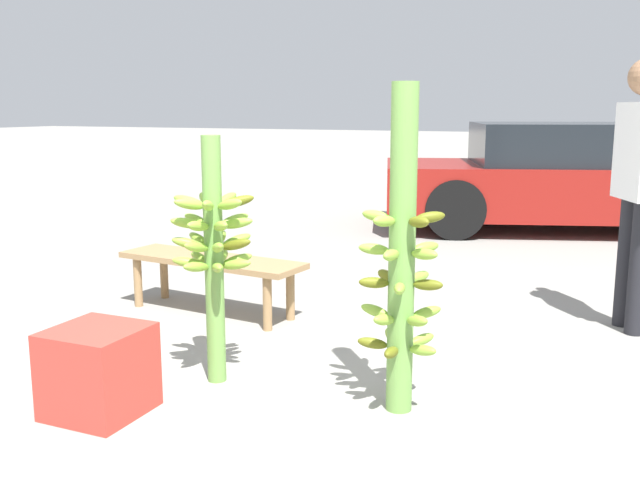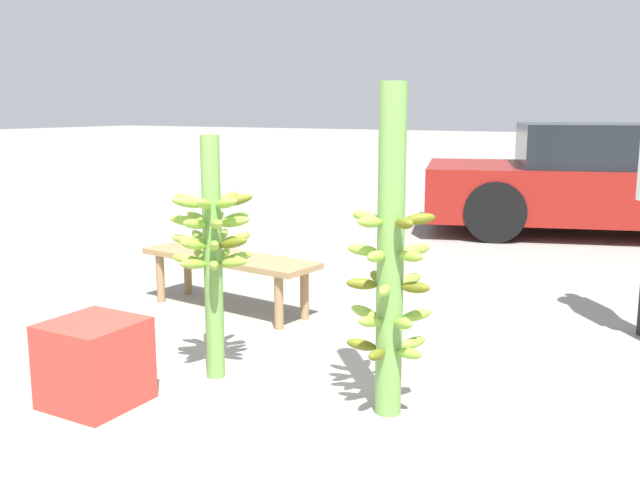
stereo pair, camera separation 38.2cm
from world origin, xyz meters
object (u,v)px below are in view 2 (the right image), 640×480
Objects in this scene: parked_car at (606,180)px; produce_crate at (94,363)px; market_bench at (229,263)px; banana_stalk_left at (212,245)px; banana_stalk_center at (390,262)px.

parked_car is 10.28× the size of produce_crate.
produce_crate is (0.42, -1.65, -0.13)m from market_bench.
parked_car is (1.13, 5.75, -0.11)m from banana_stalk_left.
banana_stalk_center is 1.09× the size of market_bench.
banana_stalk_center is at bearing -24.86° from market_bench.
produce_crate reaches higher than market_bench.
banana_stalk_center reaches higher than parked_car.
banana_stalk_center reaches higher than produce_crate.
parked_car is at bearing 77.33° from produce_crate.
market_bench is at bearing 148.70° from banana_stalk_center.
parked_car is (1.84, 4.68, 0.27)m from market_bench.
market_bench is 3.42× the size of produce_crate.
parked_car is at bearing 88.65° from banana_stalk_center.
market_bench is at bearing 104.24° from produce_crate.
banana_stalk_center is 2.03m from market_bench.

